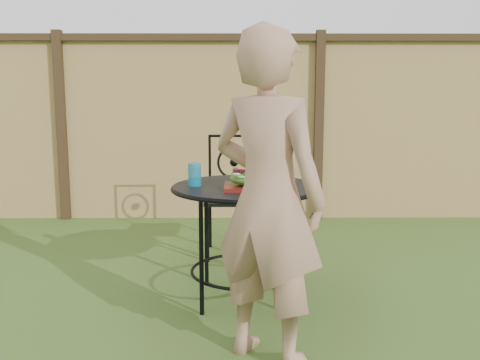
{
  "coord_description": "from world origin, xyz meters",
  "views": [
    {
      "loc": [
        0.46,
        -3.27,
        1.28
      ],
      "look_at": [
        0.49,
        0.02,
        0.75
      ],
      "focal_mm": 40.0,
      "sensor_mm": 36.0,
      "label": 1
    }
  ],
  "objects": [
    {
      "name": "drinking_glass",
      "position": [
        0.21,
        -0.04,
        0.79
      ],
      "size": [
        0.08,
        0.08,
        0.14
      ],
      "primitive_type": "cylinder",
      "color": "#0C7094",
      "rests_on": "patio_table"
    },
    {
      "name": "patio_chair",
      "position": [
        0.45,
        0.95,
        0.5
      ],
      "size": [
        0.46,
        0.46,
        0.95
      ],
      "color": "black",
      "rests_on": "ground"
    },
    {
      "name": "fence",
      "position": [
        -0.0,
        2.19,
        0.95
      ],
      "size": [
        8.0,
        0.12,
        1.9
      ],
      "color": "tan",
      "rests_on": "ground"
    },
    {
      "name": "diner",
      "position": [
        0.61,
        -0.81,
        0.79
      ],
      "size": [
        0.69,
        0.64,
        1.59
      ],
      "primitive_type": "imported",
      "rotation": [
        0.0,
        0.0,
        2.54
      ],
      "color": "#A6775E",
      "rests_on": "ground"
    },
    {
      "name": "fork",
      "position": [
        0.54,
        -0.16,
        0.92
      ],
      "size": [
        0.01,
        0.01,
        0.18
      ],
      "primitive_type": "cylinder",
      "color": "silver",
      "rests_on": "salad"
    },
    {
      "name": "ground",
      "position": [
        0.0,
        0.0,
        0.0
      ],
      "size": [
        60.0,
        60.0,
        0.0
      ],
      "primitive_type": "plane",
      "color": "#2B4B18",
      "rests_on": "ground"
    },
    {
      "name": "salad_plate",
      "position": [
        0.53,
        -0.16,
        0.74
      ],
      "size": [
        0.27,
        0.27,
        0.02
      ],
      "primitive_type": "cube",
      "color": "#460A0F",
      "rests_on": "patio_table"
    },
    {
      "name": "patio_table",
      "position": [
        0.52,
        -0.03,
        0.59
      ],
      "size": [
        0.92,
        0.92,
        0.72
      ],
      "color": "black",
      "rests_on": "ground"
    },
    {
      "name": "salad",
      "position": [
        0.53,
        -0.16,
        0.79
      ],
      "size": [
        0.21,
        0.21,
        0.08
      ],
      "primitive_type": "ellipsoid",
      "color": "#235614",
      "rests_on": "salad_plate"
    }
  ]
}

